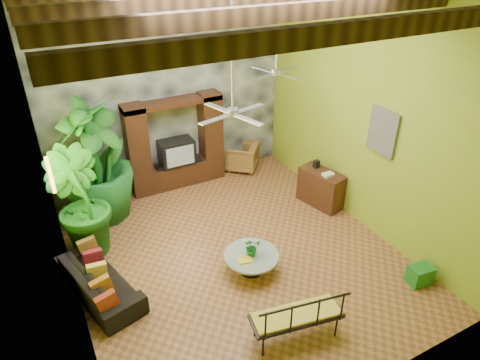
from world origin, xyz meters
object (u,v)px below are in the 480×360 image
iron_bench (300,315)px  green_bin (420,275)px  sofa (99,281)px  wicker_armchair (242,156)px  ceiling_fan_back (276,62)px  tall_plant_b (78,204)px  side_console (321,188)px  entertainment_center (176,150)px  ceiling_fan_front (233,100)px  tall_plant_c (95,160)px  tall_plant_a (98,161)px  coffee_table (251,261)px

iron_bench → green_bin: 2.75m
sofa → wicker_armchair: size_ratio=2.49×
sofa → iron_bench: size_ratio=1.32×
sofa → wicker_armchair: (4.47, 2.97, 0.07)m
ceiling_fan_back → tall_plant_b: 4.79m
tall_plant_b → side_console: 5.36m
ceiling_fan_back → green_bin: ceiling_fan_back is taller
entertainment_center → wicker_armchair: entertainment_center is taller
ceiling_fan_front → sofa: size_ratio=0.92×
iron_bench → side_console: (2.73, 3.05, -0.11)m
tall_plant_b → tall_plant_c: tall_plant_c is taller
entertainment_center → tall_plant_b: 3.08m
sofa → tall_plant_b: 1.60m
sofa → wicker_armchair: 5.37m
entertainment_center → tall_plant_c: size_ratio=0.85×
tall_plant_a → tall_plant_b: tall_plant_a is taller
wicker_armchair → iron_bench: (-1.91, -5.47, 0.17)m
ceiling_fan_back → wicker_armchair: bearing=82.9°
iron_bench → side_console: 4.09m
coffee_table → green_bin: 3.12m
tall_plant_a → green_bin: 6.87m
wicker_armchair → tall_plant_a: tall_plant_a is taller
side_console → green_bin: side_console is taller
wicker_armchair → iron_bench: iron_bench is taller
entertainment_center → ceiling_fan_front: size_ratio=1.29×
coffee_table → tall_plant_a: bearing=121.7°
wicker_armchair → green_bin: size_ratio=1.94×
tall_plant_a → tall_plant_b: bearing=-120.3°
tall_plant_c → green_bin: (4.67, -4.95, -1.23)m
tall_plant_b → entertainment_center: bearing=32.3°
iron_bench → green_bin: (2.73, 0.02, -0.36)m
ceiling_fan_front → tall_plant_c: (-1.82, 2.99, -1.99)m
ceiling_fan_front → side_console: 4.25m
wicker_armchair → coffee_table: 4.14m
tall_plant_b → green_bin: 6.58m
entertainment_center → green_bin: (2.65, -5.49, -0.78)m
ceiling_fan_back → green_bin: bearing=-73.6°
tall_plant_c → coffee_table: tall_plant_c is taller
ceiling_fan_back → tall_plant_a: 4.32m
tall_plant_b → iron_bench: bearing=-56.9°
entertainment_center → ceiling_fan_back: size_ratio=1.29×
coffee_table → green_bin: bearing=-33.5°
coffee_table → side_console: (2.60, 1.30, 0.18)m
iron_bench → green_bin: bearing=10.7°
ceiling_fan_back → iron_bench: ceiling_fan_back is taller
ceiling_fan_back → iron_bench: (-1.68, -3.58, -2.86)m
ceiling_fan_front → tall_plant_a: bearing=120.3°
tall_plant_b → ceiling_fan_back: bearing=-4.0°
ceiling_fan_back → wicker_armchair: size_ratio=2.30×
tall_plant_a → tall_plant_c: bearing=-172.9°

